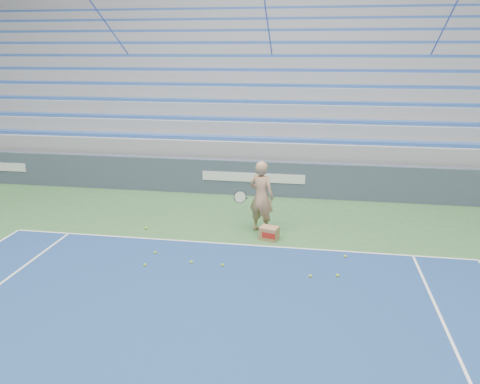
# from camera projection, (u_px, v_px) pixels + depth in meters

# --- Properties ---
(sponsor_barrier) EXTENTS (30.00, 0.32, 1.10)m
(sponsor_barrier) POSITION_uv_depth(u_px,v_px,m) (254.00, 178.00, 14.63)
(sponsor_barrier) COLOR #3C485C
(sponsor_barrier) RESTS_ON ground
(bleachers) EXTENTS (31.00, 9.15, 7.30)m
(bleachers) POSITION_uv_depth(u_px,v_px,m) (272.00, 100.00, 19.50)
(bleachers) COLOR #92969A
(bleachers) RESTS_ON ground
(tennis_player) EXTENTS (0.99, 0.94, 1.82)m
(tennis_player) POSITION_uv_depth(u_px,v_px,m) (261.00, 197.00, 11.56)
(tennis_player) COLOR tan
(tennis_player) RESTS_ON ground
(ball_box) EXTENTS (0.49, 0.43, 0.32)m
(ball_box) POSITION_uv_depth(u_px,v_px,m) (269.00, 233.00, 11.28)
(ball_box) COLOR #9B714B
(ball_box) RESTS_ON ground
(tennis_ball_0) EXTENTS (0.07, 0.07, 0.07)m
(tennis_ball_0) POSITION_uv_depth(u_px,v_px,m) (310.00, 276.00, 9.41)
(tennis_ball_0) COLOR #A3CF2A
(tennis_ball_0) RESTS_ON ground
(tennis_ball_1) EXTENTS (0.07, 0.07, 0.07)m
(tennis_ball_1) POSITION_uv_depth(u_px,v_px,m) (191.00, 262.00, 10.03)
(tennis_ball_1) COLOR #A3CF2A
(tennis_ball_1) RESTS_ON ground
(tennis_ball_2) EXTENTS (0.07, 0.07, 0.07)m
(tennis_ball_2) POSITION_uv_depth(u_px,v_px,m) (345.00, 256.00, 10.30)
(tennis_ball_2) COLOR #A3CF2A
(tennis_ball_2) RESTS_ON ground
(tennis_ball_3) EXTENTS (0.07, 0.07, 0.07)m
(tennis_ball_3) POSITION_uv_depth(u_px,v_px,m) (146.00, 228.00, 11.92)
(tennis_ball_3) COLOR #A3CF2A
(tennis_ball_3) RESTS_ON ground
(tennis_ball_4) EXTENTS (0.07, 0.07, 0.07)m
(tennis_ball_4) POSITION_uv_depth(u_px,v_px,m) (145.00, 265.00, 9.90)
(tennis_ball_4) COLOR #A3CF2A
(tennis_ball_4) RESTS_ON ground
(tennis_ball_5) EXTENTS (0.07, 0.07, 0.07)m
(tennis_ball_5) POSITION_uv_depth(u_px,v_px,m) (155.00, 253.00, 10.50)
(tennis_ball_5) COLOR #A3CF2A
(tennis_ball_5) RESTS_ON ground
(tennis_ball_6) EXTENTS (0.07, 0.07, 0.07)m
(tennis_ball_6) POSITION_uv_depth(u_px,v_px,m) (222.00, 265.00, 9.89)
(tennis_ball_6) COLOR #A3CF2A
(tennis_ball_6) RESTS_ON ground
(tennis_ball_7) EXTENTS (0.07, 0.07, 0.07)m
(tennis_ball_7) POSITION_uv_depth(u_px,v_px,m) (337.00, 276.00, 9.43)
(tennis_ball_7) COLOR #A3CF2A
(tennis_ball_7) RESTS_ON ground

